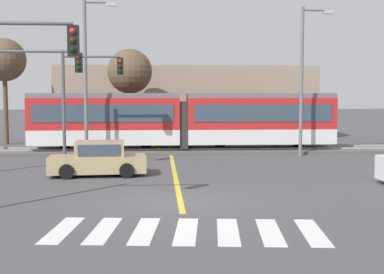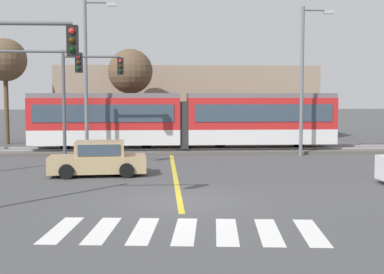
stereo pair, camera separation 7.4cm
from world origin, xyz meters
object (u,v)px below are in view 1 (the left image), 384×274
Objects in this scene: sedan_crossing at (98,160)px; bare_tree_far_west at (4,61)px; traffic_light_far_left at (84,88)px; traffic_light_mid_left at (22,85)px; street_lamp_east at (304,72)px; bare_tree_west at (130,72)px; street_lamp_centre at (88,69)px; light_rail_tram at (183,119)px.

sedan_crossing is 0.58× the size of bare_tree_far_west.
traffic_light_far_left is at bearing -55.04° from bare_tree_far_west.
traffic_light_mid_left is 0.82× the size of bare_tree_far_west.
street_lamp_east is at bearing 31.57° from sedan_crossing.
street_lamp_east is at bearing -23.19° from bare_tree_far_west.
traffic_light_far_left is (-1.27, 5.17, 3.20)m from sedan_crossing.
street_lamp_east reaches higher than bare_tree_west.
street_lamp_centre is (0.03, 1.60, 1.05)m from traffic_light_far_left.
sedan_crossing is 14.07m from bare_tree_west.
bare_tree_far_west is 9.00m from bare_tree_west.
light_rail_tram is 2.80× the size of bare_tree_west.
street_lamp_centre reaches higher than sedan_crossing.
street_lamp_east is (12.27, 1.59, 0.89)m from traffic_light_far_left.
light_rail_tram is at bearing 45.98° from traffic_light_mid_left.
street_lamp_centre reaches higher than light_rail_tram.
street_lamp_centre is 10.71m from bare_tree_far_west.
traffic_light_far_left reaches higher than sedan_crossing.
traffic_light_far_left is 0.67× the size of street_lamp_centre.
traffic_light_mid_left is 0.69× the size of street_lamp_centre.
traffic_light_far_left is at bearing -103.63° from bare_tree_west.
bare_tree_far_west reaches higher than traffic_light_mid_left.
street_lamp_centre reaches higher than bare_tree_west.
traffic_light_far_left is 0.69× the size of street_lamp_east.
light_rail_tram is 3.14× the size of traffic_light_far_left.
bare_tree_west is at bearing 76.37° from traffic_light_far_left.
traffic_light_far_left is at bearing -172.63° from street_lamp_east.
bare_tree_west reaches higher than traffic_light_far_left.
bare_tree_far_west is (-6.83, 9.77, 1.97)m from traffic_light_far_left.
traffic_light_far_left is 8.50m from bare_tree_west.
street_lamp_east is 20.81m from bare_tree_far_west.
traffic_light_mid_left reaches higher than traffic_light_far_left.
sedan_crossing is 0.49× the size of street_lamp_centre.
light_rail_tram is 2.10× the size of street_lamp_centre.
traffic_light_mid_left is at bearing -134.02° from light_rail_tram.
traffic_light_mid_left is 15.53m from street_lamp_east.
traffic_light_far_left is at bearing 103.80° from sedan_crossing.
sedan_crossing is 0.65× the size of bare_tree_west.
bare_tree_west is at bearing -10.18° from bare_tree_far_west.
light_rail_tram is 6.63m from street_lamp_centre.
bare_tree_west is (1.99, 8.19, 1.14)m from traffic_light_far_left.
bare_tree_west is (-10.29, 6.60, 0.25)m from street_lamp_east.
bare_tree_west is at bearing 73.43° from street_lamp_centre.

